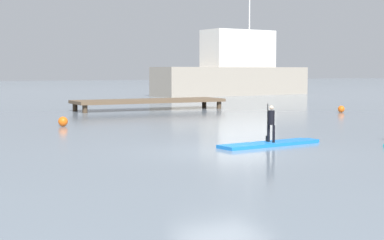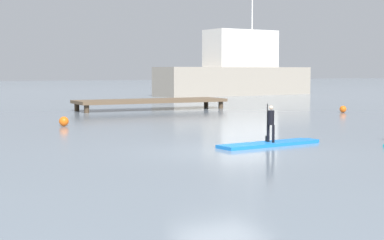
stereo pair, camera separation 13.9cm
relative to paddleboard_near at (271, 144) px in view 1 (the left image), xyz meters
name	(u,v)px [view 1 (the left image)]	position (x,y,z in m)	size (l,w,h in m)	color
ground_plane	(221,152)	(-2.12, -0.63, -0.05)	(240.00, 240.00, 0.00)	slate
paddleboard_near	(271,144)	(0.00, 0.00, 0.00)	(3.70, 1.18, 0.10)	blue
paddler_child_solo	(271,122)	(0.01, 0.01, 0.68)	(0.22, 0.40, 1.18)	black
fishing_boat_white_large	(234,71)	(18.62, 32.96, 2.19)	(15.74, 5.35, 12.56)	#9E9384
floating_dock	(149,101)	(3.36, 17.35, 0.46)	(8.99, 2.48, 0.61)	brown
mooring_buoy_near	(63,121)	(-3.99, 9.23, 0.15)	(0.40, 0.40, 0.40)	orange
mooring_buoy_far	(341,109)	(11.83, 10.35, 0.14)	(0.37, 0.37, 0.37)	orange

